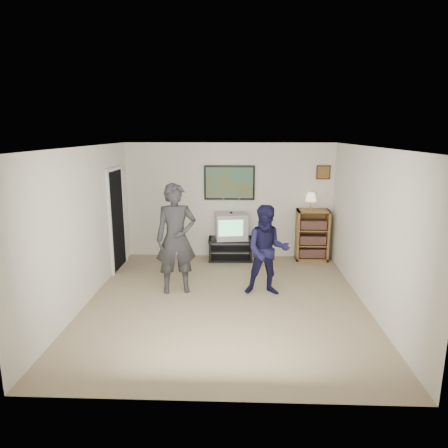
# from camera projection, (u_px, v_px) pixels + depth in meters

# --- Properties ---
(room_shell) EXTENTS (4.51, 5.00, 2.51)m
(room_shell) POSITION_uv_depth(u_px,v_px,m) (226.00, 223.00, 6.62)
(room_shell) COLOR #8C7458
(room_shell) RESTS_ON ground
(media_stand) EXTENTS (0.97, 0.56, 0.47)m
(media_stand) POSITION_uv_depth(u_px,v_px,m) (230.00, 249.00, 8.68)
(media_stand) COLOR black
(media_stand) RESTS_ON room_shell
(crt_television) EXTENTS (0.73, 0.64, 0.56)m
(crt_television) POSITION_uv_depth(u_px,v_px,m) (231.00, 226.00, 8.56)
(crt_television) COLOR #A6A5A0
(crt_television) RESTS_ON media_stand
(bookshelf) EXTENTS (0.67, 0.39, 1.11)m
(bookshelf) POSITION_uv_depth(u_px,v_px,m) (312.00, 235.00, 8.59)
(bookshelf) COLOR brown
(bookshelf) RESTS_ON room_shell
(table_lamp) EXTENTS (0.24, 0.24, 0.37)m
(table_lamp) POSITION_uv_depth(u_px,v_px,m) (311.00, 201.00, 8.39)
(table_lamp) COLOR beige
(table_lamp) RESTS_ON bookshelf
(person_tall) EXTENTS (0.78, 0.60, 1.90)m
(person_tall) POSITION_uv_depth(u_px,v_px,m) (176.00, 239.00, 6.78)
(person_tall) COLOR #28282A
(person_tall) RESTS_ON room_shell
(person_short) EXTENTS (0.75, 0.59, 1.55)m
(person_short) POSITION_uv_depth(u_px,v_px,m) (267.00, 251.00, 6.70)
(person_short) COLOR black
(person_short) RESTS_ON room_shell
(controller_left) EXTENTS (0.04, 0.11, 0.03)m
(controller_left) POSITION_uv_depth(u_px,v_px,m) (178.00, 217.00, 6.89)
(controller_left) COLOR white
(controller_left) RESTS_ON person_tall
(controller_right) EXTENTS (0.04, 0.12, 0.03)m
(controller_right) POSITION_uv_depth(u_px,v_px,m) (268.00, 236.00, 6.93)
(controller_right) COLOR white
(controller_right) RESTS_ON person_short
(poster) EXTENTS (1.10, 0.03, 0.75)m
(poster) POSITION_uv_depth(u_px,v_px,m) (229.00, 183.00, 8.60)
(poster) COLOR black
(poster) RESTS_ON room_shell
(air_vent) EXTENTS (0.28, 0.02, 0.14)m
(air_vent) POSITION_uv_depth(u_px,v_px,m) (204.00, 169.00, 8.55)
(air_vent) COLOR white
(air_vent) RESTS_ON room_shell
(small_picture) EXTENTS (0.30, 0.03, 0.30)m
(small_picture) POSITION_uv_depth(u_px,v_px,m) (323.00, 172.00, 8.48)
(small_picture) COLOR #452F16
(small_picture) RESTS_ON room_shell
(doorway) EXTENTS (0.03, 0.85, 2.00)m
(doorway) POSITION_uv_depth(u_px,v_px,m) (117.00, 220.00, 7.97)
(doorway) COLOR black
(doorway) RESTS_ON room_shell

